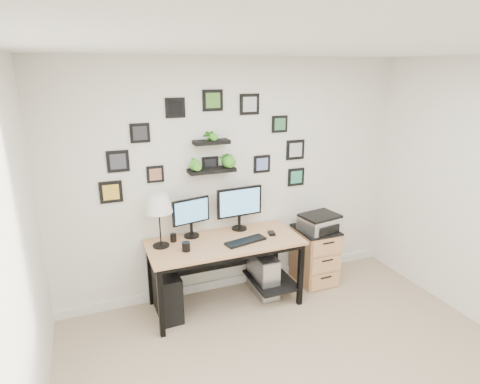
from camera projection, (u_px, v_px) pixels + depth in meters
name	position (u px, v px, depth m)	size (l,w,h in m)	color
room	(236.00, 280.00, 4.80)	(4.00, 4.00, 4.00)	tan
desk	(227.00, 250.00, 4.26)	(1.60, 0.70, 0.75)	tan
monitor_left	(191.00, 215.00, 4.22)	(0.42, 0.19, 0.43)	black
monitor_right	(240.00, 205.00, 4.40)	(0.53, 0.18, 0.49)	black
keyboard	(246.00, 241.00, 4.15)	(0.44, 0.14, 0.02)	black
mouse	(271.00, 233.00, 4.34)	(0.06, 0.10, 0.03)	black
table_lamp	(159.00, 205.00, 3.93)	(0.27, 0.27, 0.56)	black
mug	(186.00, 247.00, 3.94)	(0.08, 0.08, 0.09)	black
pen_cup	(173.00, 238.00, 4.16)	(0.07, 0.07, 0.09)	black
pc_tower_black	(167.00, 293.00, 4.15)	(0.22, 0.49, 0.49)	black
pc_tower_grey	(263.00, 274.00, 4.56)	(0.22, 0.49, 0.48)	gray
file_cabinet	(315.00, 255.00, 4.80)	(0.43, 0.53, 0.67)	tan
printer	(320.00, 222.00, 4.64)	(0.47, 0.40, 0.19)	silver
wall_decor	(213.00, 150.00, 4.18)	(2.30, 0.18, 1.12)	black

